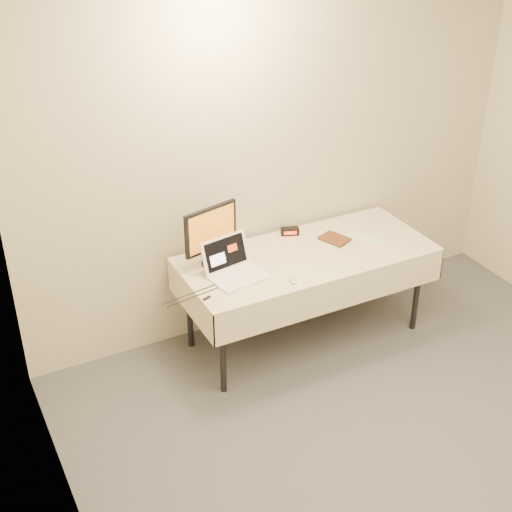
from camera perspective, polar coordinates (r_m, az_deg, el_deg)
name	(u,v)px	position (r m, az deg, el deg)	size (l,w,h in m)	color
back_wall	(278,154)	(5.26, 1.78, 8.19)	(4.00, 0.10, 2.70)	beige
table	(307,261)	(5.20, 4.08, -0.39)	(1.86, 0.81, 0.74)	black
laptop	(233,267)	(4.87, -1.84, -0.90)	(0.41, 0.39, 0.25)	white
monitor	(211,232)	(4.91, -3.64, 1.96)	(0.42, 0.18, 0.44)	black
book	(329,231)	(5.27, 5.87, 1.98)	(0.16, 0.02, 0.21)	brown
alarm_clock	(290,231)	(5.41, 2.72, 2.00)	(0.15, 0.10, 0.06)	black
clicker	(293,280)	(4.82, 2.96, -1.97)	(0.04, 0.09, 0.02)	#BABABD
paper_form	(364,238)	(5.43, 8.67, 1.41)	(0.11, 0.28, 0.00)	beige
usb_dongle	(207,298)	(4.65, -3.96, -3.38)	(0.06, 0.02, 0.01)	black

